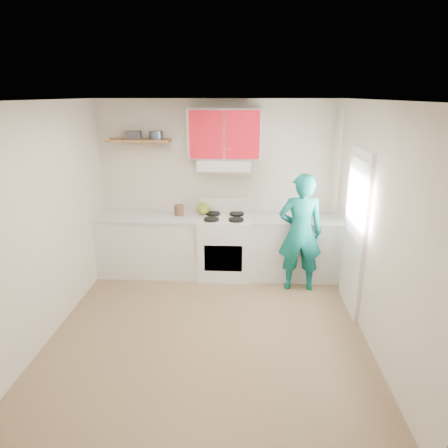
# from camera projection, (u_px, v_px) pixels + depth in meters

# --- Properties ---
(floor) EXTENTS (3.80, 3.80, 0.00)m
(floor) POSITION_uv_depth(u_px,v_px,m) (209.00, 331.00, 4.75)
(floor) COLOR brown
(floor) RESTS_ON ground
(ceiling) EXTENTS (3.60, 3.80, 0.04)m
(ceiling) POSITION_uv_depth(u_px,v_px,m) (206.00, 100.00, 3.95)
(ceiling) COLOR white
(ceiling) RESTS_ON floor
(back_wall) EXTENTS (3.60, 0.04, 2.60)m
(back_wall) POSITION_uv_depth(u_px,v_px,m) (219.00, 187.00, 6.15)
(back_wall) COLOR beige
(back_wall) RESTS_ON floor
(front_wall) EXTENTS (3.60, 0.04, 2.60)m
(front_wall) POSITION_uv_depth(u_px,v_px,m) (180.00, 320.00, 2.54)
(front_wall) COLOR beige
(front_wall) RESTS_ON floor
(left_wall) EXTENTS (0.04, 3.80, 2.60)m
(left_wall) POSITION_uv_depth(u_px,v_px,m) (45.00, 223.00, 4.44)
(left_wall) COLOR beige
(left_wall) RESTS_ON floor
(right_wall) EXTENTS (0.04, 3.80, 2.60)m
(right_wall) POSITION_uv_depth(u_px,v_px,m) (377.00, 229.00, 4.26)
(right_wall) COLOR beige
(right_wall) RESTS_ON floor
(door) EXTENTS (0.05, 0.85, 2.05)m
(door) POSITION_uv_depth(u_px,v_px,m) (355.00, 232.00, 5.01)
(door) COLOR white
(door) RESTS_ON floor
(door_glass) EXTENTS (0.01, 0.55, 0.95)m
(door_glass) POSITION_uv_depth(u_px,v_px,m) (356.00, 199.00, 4.88)
(door_glass) COLOR white
(door_glass) RESTS_ON door
(counter_left) EXTENTS (1.52, 0.60, 0.90)m
(counter_left) POSITION_uv_depth(u_px,v_px,m) (150.00, 245.00, 6.18)
(counter_left) COLOR silver
(counter_left) RESTS_ON floor
(counter_right) EXTENTS (1.32, 0.60, 0.90)m
(counter_right) POSITION_uv_depth(u_px,v_px,m) (293.00, 248.00, 6.07)
(counter_right) COLOR silver
(counter_right) RESTS_ON floor
(stove) EXTENTS (0.76, 0.65, 0.92)m
(stove) POSITION_uv_depth(u_px,v_px,m) (224.00, 247.00, 6.10)
(stove) COLOR white
(stove) RESTS_ON floor
(range_hood) EXTENTS (0.76, 0.44, 0.15)m
(range_hood) POSITION_uv_depth(u_px,v_px,m) (225.00, 164.00, 5.82)
(range_hood) COLOR silver
(range_hood) RESTS_ON back_wall
(upper_cabinets) EXTENTS (1.02, 0.33, 0.70)m
(upper_cabinets) POSITION_uv_depth(u_px,v_px,m) (225.00, 134.00, 5.74)
(upper_cabinets) COLOR red
(upper_cabinets) RESTS_ON back_wall
(shelf) EXTENTS (0.90, 0.30, 0.04)m
(shelf) POSITION_uv_depth(u_px,v_px,m) (139.00, 140.00, 5.85)
(shelf) COLOR brown
(shelf) RESTS_ON back_wall
(books) EXTENTS (0.24, 0.19, 0.11)m
(books) POSITION_uv_depth(u_px,v_px,m) (133.00, 135.00, 5.80)
(books) COLOR #383239
(books) RESTS_ON shelf
(tin) EXTENTS (0.20, 0.20, 0.12)m
(tin) POSITION_uv_depth(u_px,v_px,m) (156.00, 135.00, 5.78)
(tin) COLOR #333D4C
(tin) RESTS_ON shelf
(kettle) EXTENTS (0.26, 0.26, 0.18)m
(kettle) POSITION_uv_depth(u_px,v_px,m) (203.00, 208.00, 6.09)
(kettle) COLOR olive
(kettle) RESTS_ON stove
(crock) EXTENTS (0.18, 0.18, 0.17)m
(crock) POSITION_uv_depth(u_px,v_px,m) (179.00, 211.00, 6.06)
(crock) COLOR #4A2E20
(crock) RESTS_ON counter_left
(cutting_board) EXTENTS (0.36, 0.30, 0.02)m
(cutting_board) POSITION_uv_depth(u_px,v_px,m) (289.00, 220.00, 5.85)
(cutting_board) COLOR olive
(cutting_board) RESTS_ON counter_right
(silicone_mat) EXTENTS (0.28, 0.24, 0.01)m
(silicone_mat) POSITION_uv_depth(u_px,v_px,m) (315.00, 220.00, 5.88)
(silicone_mat) COLOR red
(silicone_mat) RESTS_ON counter_right
(person) EXTENTS (0.61, 0.40, 1.67)m
(person) POSITION_uv_depth(u_px,v_px,m) (300.00, 233.00, 5.55)
(person) COLOR #0B645D
(person) RESTS_ON floor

